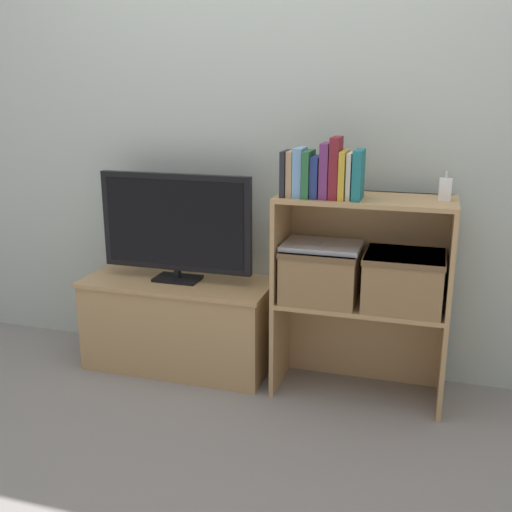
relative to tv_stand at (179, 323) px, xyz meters
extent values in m
plane|color=gray|center=(0.41, -0.20, -0.23)|extent=(16.00, 16.00, 0.00)
cube|color=#B2BCB2|center=(0.41, 0.23, 0.97)|extent=(10.00, 0.05, 2.40)
cube|color=tan|center=(0.00, 0.00, -0.01)|extent=(0.92, 0.39, 0.43)
cube|color=tan|center=(0.00, 0.00, 0.22)|extent=(0.94, 0.41, 0.02)
cube|color=black|center=(0.00, 0.00, 0.23)|extent=(0.22, 0.14, 0.02)
cylinder|color=black|center=(0.00, 0.00, 0.26)|extent=(0.04, 0.04, 0.04)
cube|color=black|center=(0.00, 0.00, 0.52)|extent=(0.76, 0.04, 0.47)
cube|color=black|center=(0.00, -0.02, 0.52)|extent=(0.70, 0.00, 0.41)
cube|color=tan|center=(0.53, -0.03, 0.00)|extent=(0.02, 0.34, 0.45)
cube|color=tan|center=(1.27, -0.03, 0.00)|extent=(0.02, 0.34, 0.45)
cube|color=tan|center=(0.90, 0.13, 0.00)|extent=(0.72, 0.02, 0.45)
cube|color=tan|center=(0.90, -0.03, 0.21)|extent=(0.72, 0.34, 0.02)
cube|color=tan|center=(0.53, -0.03, 0.46)|extent=(0.02, 0.34, 0.47)
cube|color=tan|center=(1.27, -0.03, 0.46)|extent=(0.02, 0.34, 0.47)
cube|color=tan|center=(0.90, 0.13, 0.46)|extent=(0.72, 0.02, 0.47)
cube|color=tan|center=(0.90, -0.03, 0.68)|extent=(0.72, 0.34, 0.02)
cube|color=#232328|center=(0.56, -0.09, 0.79)|extent=(0.02, 0.13, 0.19)
cube|color=tan|center=(0.59, -0.09, 0.79)|extent=(0.03, 0.12, 0.19)
cube|color=#709ECC|center=(0.63, -0.09, 0.80)|extent=(0.04, 0.13, 0.21)
cube|color=#286638|center=(0.66, -0.09, 0.79)|extent=(0.03, 0.15, 0.20)
cube|color=navy|center=(0.70, -0.09, 0.78)|extent=(0.03, 0.13, 0.17)
cube|color=#6B2D66|center=(0.74, -0.09, 0.81)|extent=(0.04, 0.14, 0.23)
cube|color=maroon|center=(0.78, -0.09, 0.82)|extent=(0.04, 0.13, 0.25)
cube|color=gold|center=(0.81, -0.09, 0.79)|extent=(0.02, 0.15, 0.20)
cube|color=silver|center=(0.84, -0.09, 0.79)|extent=(0.02, 0.12, 0.19)
cube|color=#1E7075|center=(0.87, -0.09, 0.79)|extent=(0.04, 0.15, 0.21)
cube|color=white|center=(1.22, -0.03, 0.74)|extent=(0.05, 0.04, 0.09)
cylinder|color=silver|center=(1.22, -0.03, 0.80)|extent=(0.01, 0.01, 0.03)
cube|color=#937047|center=(0.72, -0.04, 0.34)|extent=(0.33, 0.30, 0.24)
cube|color=brown|center=(0.72, -0.04, 0.45)|extent=(0.34, 0.31, 0.02)
cube|color=#937047|center=(1.08, -0.04, 0.34)|extent=(0.33, 0.30, 0.24)
cube|color=brown|center=(1.08, -0.04, 0.45)|extent=(0.34, 0.31, 0.02)
cube|color=#BCBCC1|center=(0.72, -0.04, 0.47)|extent=(0.34, 0.25, 0.02)
cylinder|color=#99999E|center=(0.72, -0.04, 0.48)|extent=(0.02, 0.02, 0.00)
camera|label=1|loc=(1.18, -2.57, 1.14)|focal=42.00mm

